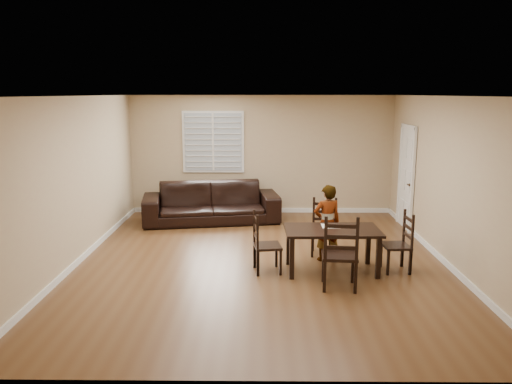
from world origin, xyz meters
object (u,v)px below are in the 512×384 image
sofa (211,203)px  chair_far (340,257)px  chair_left (260,245)px  dining_table (332,235)px  chair_near (324,228)px  child (327,223)px  donut (332,225)px  chair_right (403,244)px

sofa → chair_far: bearing=-69.7°
chair_left → chair_far: bearing=-132.4°
dining_table → chair_near: size_ratio=1.52×
sofa → chair_near: bearing=-53.5°
chair_near → sofa: 3.04m
child → donut: 0.37m
dining_table → chair_left: 1.13m
chair_right → donut: (-1.10, 0.13, 0.27)m
dining_table → donut: donut is taller
chair_left → donut: bearing=-88.1°
chair_left → chair_right: chair_left is taller
chair_near → chair_far: bearing=-81.7°
dining_table → child: 0.53m
child → donut: size_ratio=14.18×
chair_far → chair_right: 1.39m
chair_near → chair_far: (0.01, -1.73, 0.06)m
chair_far → chair_right: chair_far is taller
child → donut: (0.03, -0.36, 0.06)m
chair_near → child: bearing=-83.3°
chair_far → donut: 0.98m
sofa → dining_table: bearing=-63.7°
chair_far → chair_left: bearing=-29.4°
chair_near → donut: chair_near is taller
chair_near → chair_left: 1.48m
chair_far → chair_left: (-1.12, 0.76, -0.06)m
child → chair_right: bearing=141.7°
dining_table → chair_left: size_ratio=1.54×
child → donut: child is taller
chair_near → chair_far: size_ratio=0.89×
chair_near → chair_left: bearing=-130.7°
chair_far → chair_left: size_ratio=1.14×
child → sofa: 3.33m
dining_table → chair_right: chair_right is taller
chair_right → chair_near: bearing=-132.6°
chair_left → donut: size_ratio=10.64×
chair_near → chair_right: bearing=-30.9°
chair_near → sofa: chair_near is taller
dining_table → sofa: size_ratio=0.51×
chair_left → chair_right: size_ratio=1.01×
chair_far → chair_left: chair_far is taller
chair_far → child: 1.33m
chair_near → sofa: size_ratio=0.34×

